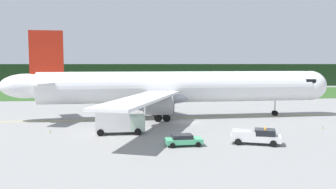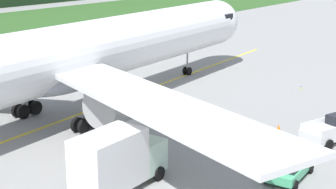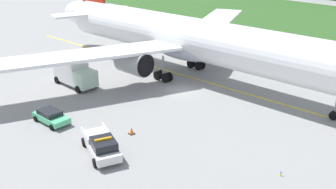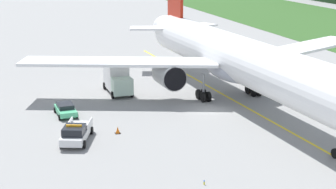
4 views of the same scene
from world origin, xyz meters
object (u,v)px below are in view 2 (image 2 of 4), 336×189
(catering_truck, at_px, (117,160))
(staff_car, at_px, (289,168))
(airliner, at_px, (76,56))
(apron_cone, at_px, (278,128))

(catering_truck, distance_m, staff_car, 10.68)
(airliner, height_order, apron_cone, airliner)
(airliner, height_order, staff_car, airliner)
(staff_car, relative_size, apron_cone, 6.21)
(catering_truck, height_order, staff_car, catering_truck)
(staff_car, bearing_deg, airliner, 86.60)
(catering_truck, xyz_separation_m, apron_cone, (15.15, -3.05, -1.59))
(catering_truck, bearing_deg, apron_cone, -11.38)
(airliner, bearing_deg, catering_truck, -124.83)
(airliner, xyz_separation_m, staff_car, (-1.19, -20.09, -4.44))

